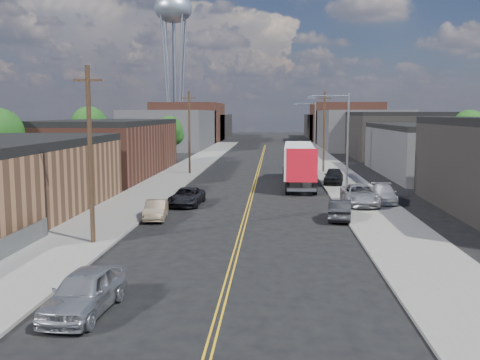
# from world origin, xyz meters

# --- Properties ---
(ground) EXTENTS (260.00, 260.00, 0.00)m
(ground) POSITION_xyz_m (0.00, 60.00, 0.00)
(ground) COLOR black
(ground) RESTS_ON ground
(centerline) EXTENTS (0.32, 120.00, 0.01)m
(centerline) POSITION_xyz_m (0.00, 45.00, 0.01)
(centerline) COLOR gold
(centerline) RESTS_ON ground
(sidewalk_left) EXTENTS (5.00, 140.00, 0.15)m
(sidewalk_left) POSITION_xyz_m (-9.50, 45.00, 0.07)
(sidewalk_left) COLOR slate
(sidewalk_left) RESTS_ON ground
(sidewalk_right) EXTENTS (5.00, 140.00, 0.15)m
(sidewalk_right) POSITION_xyz_m (9.50, 45.00, 0.07)
(sidewalk_right) COLOR slate
(sidewalk_right) RESTS_ON ground
(warehouse_brown) EXTENTS (12.00, 26.00, 6.60)m
(warehouse_brown) POSITION_xyz_m (-18.00, 44.00, 3.30)
(warehouse_brown) COLOR #512B20
(warehouse_brown) RESTS_ON ground
(industrial_right_b) EXTENTS (14.00, 24.00, 6.10)m
(industrial_right_b) POSITION_xyz_m (22.00, 46.00, 3.05)
(industrial_right_b) COLOR #38383A
(industrial_right_b) RESTS_ON ground
(industrial_right_c) EXTENTS (14.00, 22.00, 7.60)m
(industrial_right_c) POSITION_xyz_m (22.00, 72.00, 3.80)
(industrial_right_c) COLOR black
(industrial_right_c) RESTS_ON ground
(skyline_left_a) EXTENTS (16.00, 30.00, 8.00)m
(skyline_left_a) POSITION_xyz_m (-20.00, 95.00, 4.00)
(skyline_left_a) COLOR #38383A
(skyline_left_a) RESTS_ON ground
(skyline_right_a) EXTENTS (16.00, 30.00, 8.00)m
(skyline_right_a) POSITION_xyz_m (20.00, 95.00, 4.00)
(skyline_right_a) COLOR #38383A
(skyline_right_a) RESTS_ON ground
(skyline_left_b) EXTENTS (16.00, 26.00, 10.00)m
(skyline_left_b) POSITION_xyz_m (-20.00, 120.00, 5.00)
(skyline_left_b) COLOR #512B20
(skyline_left_b) RESTS_ON ground
(skyline_right_b) EXTENTS (16.00, 26.00, 10.00)m
(skyline_right_b) POSITION_xyz_m (20.00, 120.00, 5.00)
(skyline_right_b) COLOR #512B20
(skyline_right_b) RESTS_ON ground
(skyline_left_c) EXTENTS (16.00, 40.00, 7.00)m
(skyline_left_c) POSITION_xyz_m (-20.00, 140.00, 3.50)
(skyline_left_c) COLOR black
(skyline_left_c) RESTS_ON ground
(skyline_right_c) EXTENTS (16.00, 40.00, 7.00)m
(skyline_right_c) POSITION_xyz_m (20.00, 140.00, 3.50)
(skyline_right_c) COLOR black
(skyline_right_c) RESTS_ON ground
(water_tower) EXTENTS (9.00, 9.00, 36.90)m
(water_tower) POSITION_xyz_m (-22.00, 110.00, 30.65)
(water_tower) COLOR gray
(water_tower) RESTS_ON ground
(streetlight_near) EXTENTS (3.39, 0.25, 9.00)m
(streetlight_near) POSITION_xyz_m (7.60, 25.00, 5.33)
(streetlight_near) COLOR gray
(streetlight_near) RESTS_ON ground
(streetlight_far) EXTENTS (3.39, 0.25, 9.00)m
(streetlight_far) POSITION_xyz_m (7.60, 60.00, 5.33)
(streetlight_far) COLOR gray
(streetlight_far) RESTS_ON ground
(utility_pole_left_near) EXTENTS (1.60, 0.26, 10.00)m
(utility_pole_left_near) POSITION_xyz_m (-8.20, 10.00, 5.14)
(utility_pole_left_near) COLOR black
(utility_pole_left_near) RESTS_ON ground
(utility_pole_left_far) EXTENTS (1.60, 0.26, 10.00)m
(utility_pole_left_far) POSITION_xyz_m (-8.20, 45.00, 5.14)
(utility_pole_left_far) COLOR black
(utility_pole_left_far) RESTS_ON ground
(utility_pole_right) EXTENTS (1.60, 0.26, 10.00)m
(utility_pole_right) POSITION_xyz_m (8.20, 48.00, 5.14)
(utility_pole_right) COLOR black
(utility_pole_right) RESTS_ON ground
(tree_left_mid) EXTENTS (5.10, 5.04, 8.37)m
(tree_left_mid) POSITION_xyz_m (-23.94, 55.00, 5.48)
(tree_left_mid) COLOR black
(tree_left_mid) RESTS_ON ground
(tree_left_far) EXTENTS (4.35, 4.20, 6.97)m
(tree_left_far) POSITION_xyz_m (-13.94, 62.00, 4.57)
(tree_left_far) COLOR black
(tree_left_far) RESTS_ON ground
(tree_right_far) EXTENTS (4.85, 4.76, 7.91)m
(tree_right_far) POSITION_xyz_m (30.06, 60.00, 5.18)
(tree_right_far) COLOR black
(tree_right_far) RESTS_ON ground
(semi_truck) EXTENTS (3.18, 16.39, 4.28)m
(semi_truck) POSITION_xyz_m (4.50, 36.61, 2.44)
(semi_truck) COLOR silver
(semi_truck) RESTS_ON ground
(car_left_a) EXTENTS (2.26, 4.94, 1.64)m
(car_left_a) POSITION_xyz_m (-5.00, -0.28, 0.82)
(car_left_a) COLOR #A7A9AC
(car_left_a) RESTS_ON ground
(car_left_b) EXTENTS (1.84, 4.16, 1.33)m
(car_left_b) POSITION_xyz_m (-6.24, 17.39, 0.66)
(car_left_b) COLOR #9A8465
(car_left_b) RESTS_ON ground
(car_left_c) EXTENTS (2.55, 5.16, 1.41)m
(car_left_c) POSITION_xyz_m (-5.00, 23.23, 0.70)
(car_left_c) COLOR black
(car_left_c) RESTS_ON ground
(car_right_oncoming) EXTENTS (2.02, 4.48, 1.43)m
(car_right_oncoming) POSITION_xyz_m (6.60, 18.02, 0.71)
(car_right_oncoming) COLOR black
(car_right_oncoming) RESTS_ON ground
(car_right_lot_a) EXTENTS (2.81, 5.87, 1.61)m
(car_right_lot_a) POSITION_xyz_m (8.85, 23.44, 0.96)
(car_right_lot_a) COLOR #B1B3B6
(car_right_lot_a) RESTS_ON sidewalk_right
(car_right_lot_b) EXTENTS (2.43, 4.98, 1.40)m
(car_right_lot_b) POSITION_xyz_m (11.00, 24.93, 0.85)
(car_right_lot_b) COLOR silver
(car_right_lot_b) RESTS_ON sidewalk_right
(car_right_lot_c) EXTENTS (2.60, 4.96, 1.61)m
(car_right_lot_c) POSITION_xyz_m (8.20, 36.43, 0.96)
(car_right_lot_c) COLOR black
(car_right_lot_c) RESTS_ON sidewalk_right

